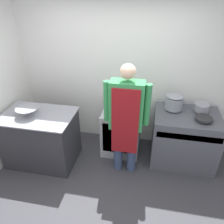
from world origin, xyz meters
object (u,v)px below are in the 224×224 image
stove (184,138)px  fridge_unit (122,130)px  mixing_bowl (27,112)px  person_cook (126,116)px  sauce_pot (202,108)px  stock_pot (174,102)px  saute_pan (204,119)px

stove → fridge_unit: bearing=175.6°
mixing_bowl → person_cook: bearing=2.9°
fridge_unit → sauce_pot: 1.38m
stock_pot → sauce_pot: stock_pot is taller
person_cook → stove: bearing=24.6°
fridge_unit → stock_pot: size_ratio=2.85×
fridge_unit → person_cook: (0.13, -0.50, 0.62)m
fridge_unit → saute_pan: bearing=-9.7°
person_cook → stock_pot: 0.89m
stove → saute_pan: (0.20, -0.13, 0.48)m
stock_pot → sauce_pot: (0.43, 0.00, -0.06)m
fridge_unit → stock_pot: 1.04m
fridge_unit → mixing_bowl: (-1.38, -0.58, 0.56)m
saute_pan → sauce_pot: (0.00, 0.27, 0.04)m
stove → stock_pot: (-0.23, 0.13, 0.59)m
stove → saute_pan: 0.54m
mixing_bowl → stock_pot: 2.30m
person_cook → stock_pot: bearing=38.7°
sauce_pot → stove: bearing=-146.4°
person_cook → mixing_bowl: (-1.51, -0.08, -0.06)m
saute_pan → sauce_pot: sauce_pot is taller
person_cook → saute_pan: (1.12, 0.29, -0.09)m
fridge_unit → saute_pan: saute_pan is taller
person_cook → saute_pan: 1.16m
person_cook → sauce_pot: size_ratio=8.03×
stock_pot → saute_pan: bearing=-31.8°
fridge_unit → stock_pot: (0.82, 0.05, 0.63)m
stove → mixing_bowl: (-2.44, -0.50, 0.51)m
stove → mixing_bowl: mixing_bowl is taller
stove → saute_pan: bearing=-33.1°
fridge_unit → mixing_bowl: size_ratio=2.41×
saute_pan → stock_pot: bearing=148.2°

